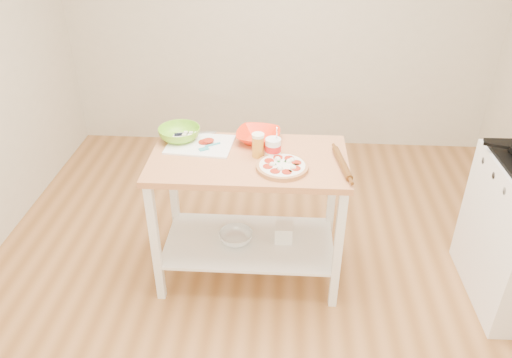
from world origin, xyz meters
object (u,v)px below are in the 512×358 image
object	(u,v)px
pizza	(282,166)
beer_pint	(258,145)
cutting_board	(200,144)
yogurt_tub	(273,148)
spatula	(209,147)
green_bowl	(179,134)
knife	(190,134)
rolling_pin	(342,163)
shelf_glass_bowl	(236,237)
prep_island	(249,192)
shelf_bin	(284,233)
orange_bowl	(258,136)

from	to	relation	value
pizza	beer_pint	size ratio (longest dim) A/B	2.04
cutting_board	yogurt_tub	world-z (taller)	yogurt_tub
pizza	spatula	distance (m)	0.50
green_bowl	knife	bearing A→B (deg)	45.30
pizza	knife	bearing A→B (deg)	148.09
rolling_pin	shelf_glass_bowl	size ratio (longest dim) A/B	1.53
rolling_pin	shelf_glass_bowl	distance (m)	0.89
knife	rolling_pin	distance (m)	1.01
prep_island	shelf_bin	xyz separation A→B (m)	(0.23, 0.03, -0.33)
cutting_board	spatula	bearing A→B (deg)	-33.15
prep_island	cutting_board	bearing A→B (deg)	156.50
pizza	orange_bowl	bearing A→B (deg)	115.25
green_bowl	yogurt_tub	size ratio (longest dim) A/B	1.29
knife	beer_pint	distance (m)	0.52
yogurt_tub	shelf_glass_bowl	bearing A→B (deg)	-172.60
rolling_pin	prep_island	bearing A→B (deg)	172.58
pizza	rolling_pin	bearing A→B (deg)	8.33
prep_island	yogurt_tub	world-z (taller)	yogurt_tub
orange_bowl	pizza	bearing A→B (deg)	-64.75
cutting_board	knife	size ratio (longest dim) A/B	1.59
prep_island	orange_bowl	xyz separation A→B (m)	(0.04, 0.22, 0.28)
pizza	spatula	size ratio (longest dim) A/B	2.39
prep_island	rolling_pin	xyz separation A→B (m)	(0.55, -0.07, 0.27)
yogurt_tub	spatula	bearing A→B (deg)	170.81
orange_bowl	shelf_bin	xyz separation A→B (m)	(0.18, -0.18, -0.62)
rolling_pin	knife	bearing A→B (deg)	161.01
green_bowl	rolling_pin	world-z (taller)	green_bowl
knife	orange_bowl	size ratio (longest dim) A/B	0.97
prep_island	pizza	world-z (taller)	pizza
prep_island	shelf_bin	size ratio (longest dim) A/B	10.29
spatula	yogurt_tub	bearing A→B (deg)	-41.34
beer_pint	shelf_glass_bowl	xyz separation A→B (m)	(-0.14, -0.02, -0.68)
pizza	rolling_pin	size ratio (longest dim) A/B	0.87
cutting_board	green_bowl	size ratio (longest dim) A/B	1.60
yogurt_tub	rolling_pin	size ratio (longest dim) A/B	0.59
beer_pint	cutting_board	bearing A→B (deg)	162.27
pizza	cutting_board	xyz separation A→B (m)	(-0.52, 0.26, -0.01)
orange_bowl	rolling_pin	world-z (taller)	orange_bowl
orange_bowl	green_bowl	size ratio (longest dim) A/B	1.04
yogurt_tub	orange_bowl	bearing A→B (deg)	117.64
pizza	cutting_board	distance (m)	0.58
orange_bowl	beer_pint	world-z (taller)	beer_pint
pizza	green_bowl	bearing A→B (deg)	153.83
cutting_board	shelf_bin	size ratio (longest dim) A/B	3.65
spatula	knife	size ratio (longest dim) A/B	0.47
knife	orange_bowl	xyz separation A→B (m)	(0.45, -0.04, 0.02)
spatula	shelf_bin	size ratio (longest dim) A/B	1.09
knife	beer_pint	world-z (taller)	beer_pint
beer_pint	shelf_bin	world-z (taller)	beer_pint
beer_pint	orange_bowl	bearing A→B (deg)	93.06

